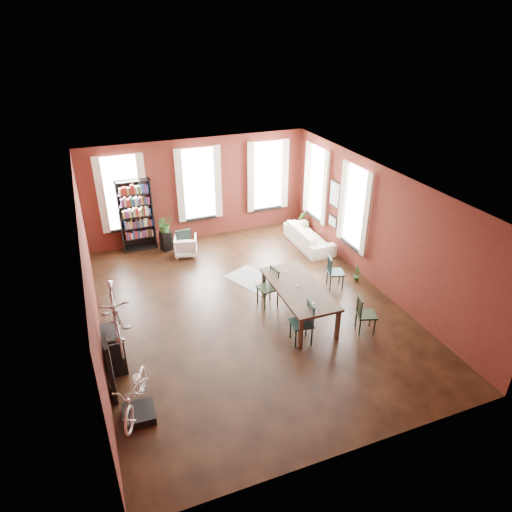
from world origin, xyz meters
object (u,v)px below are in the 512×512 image
white_armchair (186,245)px  plant_stand (166,241)px  console_table (114,349)px  bicycle_floor (133,378)px  bookshelf (136,216)px  cream_sofa (309,234)px  dining_chair_b (268,287)px  dining_chair_d (336,272)px  dining_chair_c (366,314)px  dining_table (298,302)px  dining_chair_a (302,323)px  bike_trainer (139,414)px

white_armchair → plant_stand: (-0.48, 0.55, -0.03)m
white_armchair → console_table: console_table is taller
plant_stand → bicycle_floor: (-1.79, -6.40, 0.59)m
bookshelf → console_table: (-1.28, -5.20, -0.70)m
cream_sofa → dining_chair_b: bearing=136.3°
dining_chair_b → cream_sofa: size_ratio=0.47×
dining_chair_d → console_table: 5.83m
dining_chair_c → console_table: bearing=98.5°
dining_table → plant_stand: size_ratio=3.85×
dining_chair_d → white_armchair: (-3.24, 3.24, -0.11)m
dining_chair_d → white_armchair: dining_chair_d is taller
console_table → bicycle_floor: 1.66m
dining_table → dining_chair_a: 0.98m
dining_chair_d → bicycle_floor: 6.11m
plant_stand → bicycle_floor: size_ratio=0.42×
bike_trainer → plant_stand: 6.68m
dining_chair_c → cream_sofa: dining_chair_c is taller
dining_chair_a → dining_chair_c: (1.53, -0.18, -0.04)m
dining_chair_b → bicycle_floor: bearing=-63.0°
dining_table → dining_chair_c: bearing=-41.9°
white_armchair → dining_chair_d: bearing=149.9°
dining_table → bike_trainer: (-4.02, -1.80, -0.32)m
dining_chair_d → white_armchair: 4.58m
dining_table → plant_stand: (-2.23, 4.63, -0.10)m
dining_chair_c → dining_chair_a: bearing=101.0°
dining_chair_b → dining_chair_c: bearing=34.3°
dining_chair_d → bike_trainer: 6.12m
white_armchair → console_table: size_ratio=0.83×
dining_table → plant_stand: bearing=116.6°
bike_trainer → dining_chair_d: bearing=25.6°
bookshelf → white_armchair: (1.22, -0.92, -0.77)m
dining_chair_b → dining_chair_c: size_ratio=1.09×
dining_table → bike_trainer: dining_table is taller
bicycle_floor → dining_chair_d: bearing=46.1°
dining_chair_b → console_table: size_ratio=1.21×
dining_chair_a → bike_trainer: 3.79m
cream_sofa → bicycle_floor: bicycle_floor is taller
bookshelf → dining_chair_d: bearing=-43.0°
dining_chair_b → dining_chair_c: 2.45m
dining_chair_c → plant_stand: 6.65m
white_armchair → bookshelf: bearing=-22.1°
white_armchair → plant_stand: white_armchair is taller
dining_chair_a → dining_chair_b: bearing=-168.1°
dining_chair_c → cream_sofa: bearing=7.2°
dining_chair_d → console_table: size_ratio=1.11×
bookshelf → dining_chair_c: bearing=-55.7°
dining_chair_c → plant_stand: dining_chair_c is taller
dining_chair_a → console_table: dining_chair_a is taller
dining_chair_c → console_table: (-5.42, 0.88, -0.05)m
cream_sofa → bike_trainer: cream_sofa is taller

